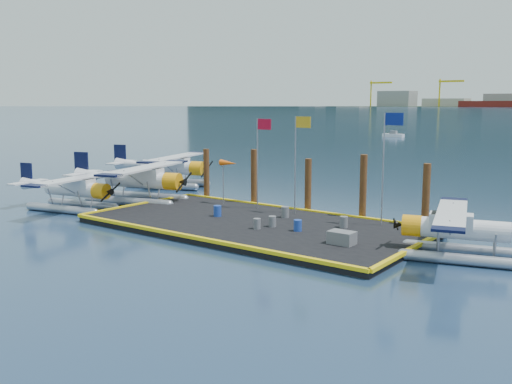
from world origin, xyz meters
The scene contains 23 objects.
ground centered at (0.00, 0.00, 0.00)m, with size 4000.00×4000.00×0.00m, color navy.
dock centered at (0.00, 0.00, 0.20)m, with size 20.00×10.00×0.40m, color black.
dock_bumpers centered at (0.00, 0.00, 0.49)m, with size 20.25×10.25×0.18m, color yellow, non-canonical shape.
seaplane_a centered at (-13.20, -2.92, 1.38)m, with size 8.24×8.95×3.17m.
seaplane_b centered at (-11.70, 1.74, 1.62)m, with size 9.69×10.40×3.71m.
seaplane_c centered at (-15.90, 8.99, 1.60)m, with size 9.57×10.26×3.66m.
seaplane_d centered at (11.94, 0.51, 1.34)m, with size 8.04×8.64×3.08m.
drum_0 centered at (-2.83, 0.04, 0.74)m, with size 0.48×0.48×0.68m, color #1C3C9A.
drum_1 centered at (1.66, -0.36, 0.71)m, with size 0.44×0.44×0.62m, color slate.
drum_2 centered at (3.44, -0.43, 0.72)m, with size 0.45×0.45×0.63m, color #1C3C9A.
drum_3 centered at (1.29, -1.34, 0.70)m, with size 0.42×0.42×0.59m, color slate.
drum_4 centered at (5.07, 1.88, 0.72)m, with size 0.46×0.46×0.65m, color slate.
drum_5 centered at (0.78, 2.28, 0.74)m, with size 0.48×0.48×0.68m, color slate.
crate centered at (6.80, -1.56, 0.73)m, with size 1.31×0.87×0.65m, color slate.
flagpole_red centered at (-2.29, 3.80, 4.40)m, with size 1.14×0.08×6.00m.
flagpole_yellow centered at (0.70, 3.80, 4.51)m, with size 1.14×0.08×6.20m.
flagpole_blue centered at (6.70, 3.80, 4.69)m, with size 1.14×0.08×6.50m.
windsock centered at (-5.03, 3.80, 3.23)m, with size 1.40×0.44×3.12m.
piling_0 centered at (-8.50, 5.40, 2.00)m, with size 0.44×0.44×4.00m, color #3F1D12.
piling_1 centered at (-4.00, 5.40, 2.10)m, with size 0.44×0.44×4.20m, color #3F1D12.
piling_2 centered at (0.50, 5.40, 1.90)m, with size 0.44×0.44×3.80m, color #3F1D12.
piling_3 centered at (4.50, 5.40, 2.15)m, with size 0.44×0.44×4.30m, color #3F1D12.
piling_4 centered at (8.50, 5.40, 2.00)m, with size 0.44×0.44×4.00m, color #3F1D12.
Camera 1 is at (20.11, -26.60, 7.50)m, focal length 40.00 mm.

